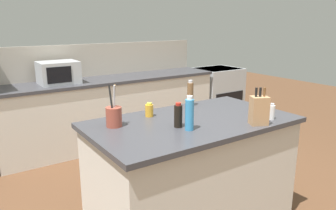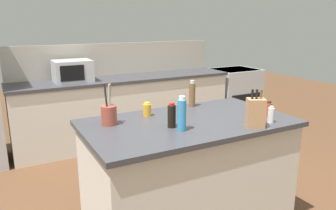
{
  "view_description": "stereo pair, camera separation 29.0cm",
  "coord_description": "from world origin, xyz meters",
  "px_view_note": "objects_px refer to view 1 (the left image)",
  "views": [
    {
      "loc": [
        -1.58,
        -1.98,
        1.72
      ],
      "look_at": [
        0.0,
        0.35,
        0.99
      ],
      "focal_mm": 35.0,
      "sensor_mm": 36.0,
      "label": 1
    },
    {
      "loc": [
        -1.33,
        -2.13,
        1.72
      ],
      "look_at": [
        0.0,
        0.35,
        0.99
      ],
      "focal_mm": 35.0,
      "sensor_mm": 36.0,
      "label": 2
    }
  ],
  "objects_px": {
    "range_oven": "(217,94)",
    "microwave": "(58,73)",
    "soy_sauce_bottle": "(178,116)",
    "pepper_grinder": "(190,94)",
    "knife_block": "(259,110)",
    "utensil_crock": "(114,116)",
    "salt_shaker": "(272,112)",
    "dish_soap_bottle": "(189,114)",
    "spice_jar_paprika": "(267,106)",
    "honey_jar": "(149,110)"
  },
  "relations": [
    {
      "from": "range_oven",
      "to": "microwave",
      "type": "distance_m",
      "value": 2.78
    },
    {
      "from": "soy_sauce_bottle",
      "to": "pepper_grinder",
      "type": "distance_m",
      "value": 0.65
    },
    {
      "from": "microwave",
      "to": "knife_block",
      "type": "relative_size",
      "value": 1.64
    },
    {
      "from": "utensil_crock",
      "to": "knife_block",
      "type": "bearing_deg",
      "value": -31.54
    },
    {
      "from": "microwave",
      "to": "knife_block",
      "type": "distance_m",
      "value": 2.69
    },
    {
      "from": "microwave",
      "to": "salt_shaker",
      "type": "bearing_deg",
      "value": -69.14
    },
    {
      "from": "salt_shaker",
      "to": "dish_soap_bottle",
      "type": "xyz_separation_m",
      "value": [
        -0.72,
        0.16,
        0.06
      ]
    },
    {
      "from": "spice_jar_paprika",
      "to": "microwave",
      "type": "bearing_deg",
      "value": 114.64
    },
    {
      "from": "spice_jar_paprika",
      "to": "range_oven",
      "type": "bearing_deg",
      "value": 55.92
    },
    {
      "from": "utensil_crock",
      "to": "soy_sauce_bottle",
      "type": "height_order",
      "value": "utensil_crock"
    },
    {
      "from": "range_oven",
      "to": "dish_soap_bottle",
      "type": "relative_size",
      "value": 3.58
    },
    {
      "from": "honey_jar",
      "to": "spice_jar_paprika",
      "type": "bearing_deg",
      "value": -27.54
    },
    {
      "from": "utensil_crock",
      "to": "honey_jar",
      "type": "relative_size",
      "value": 2.75
    },
    {
      "from": "range_oven",
      "to": "microwave",
      "type": "height_order",
      "value": "microwave"
    },
    {
      "from": "microwave",
      "to": "soy_sauce_bottle",
      "type": "xyz_separation_m",
      "value": [
        0.23,
        -2.28,
        -0.05
      ]
    },
    {
      "from": "utensil_crock",
      "to": "soy_sauce_bottle",
      "type": "xyz_separation_m",
      "value": [
        0.39,
        -0.28,
        0.01
      ]
    },
    {
      "from": "range_oven",
      "to": "pepper_grinder",
      "type": "relative_size",
      "value": 3.75
    },
    {
      "from": "microwave",
      "to": "pepper_grinder",
      "type": "relative_size",
      "value": 1.94
    },
    {
      "from": "knife_block",
      "to": "utensil_crock",
      "type": "distance_m",
      "value": 1.11
    },
    {
      "from": "range_oven",
      "to": "knife_block",
      "type": "xyz_separation_m",
      "value": [
        -1.94,
        -2.57,
        0.59
      ]
    },
    {
      "from": "honey_jar",
      "to": "soy_sauce_bottle",
      "type": "distance_m",
      "value": 0.37
    },
    {
      "from": "pepper_grinder",
      "to": "soy_sauce_bottle",
      "type": "bearing_deg",
      "value": -135.78
    },
    {
      "from": "microwave",
      "to": "utensil_crock",
      "type": "xyz_separation_m",
      "value": [
        -0.17,
        -2.0,
        -0.06
      ]
    },
    {
      "from": "honey_jar",
      "to": "soy_sauce_bottle",
      "type": "xyz_separation_m",
      "value": [
        0.04,
        -0.36,
        0.03
      ]
    },
    {
      "from": "spice_jar_paprika",
      "to": "utensil_crock",
      "type": "bearing_deg",
      "value": 162.69
    },
    {
      "from": "range_oven",
      "to": "spice_jar_paprika",
      "type": "xyz_separation_m",
      "value": [
        -1.62,
        -2.39,
        0.53
      ]
    },
    {
      "from": "spice_jar_paprika",
      "to": "pepper_grinder",
      "type": "height_order",
      "value": "pepper_grinder"
    },
    {
      "from": "soy_sauce_bottle",
      "to": "salt_shaker",
      "type": "bearing_deg",
      "value": -19.49
    },
    {
      "from": "salt_shaker",
      "to": "soy_sauce_bottle",
      "type": "bearing_deg",
      "value": 160.51
    },
    {
      "from": "knife_block",
      "to": "spice_jar_paprika",
      "type": "height_order",
      "value": "knife_block"
    },
    {
      "from": "knife_block",
      "to": "pepper_grinder",
      "type": "xyz_separation_m",
      "value": [
        -0.09,
        0.75,
        0.0
      ]
    },
    {
      "from": "utensil_crock",
      "to": "spice_jar_paprika",
      "type": "relative_size",
      "value": 2.59
    },
    {
      "from": "utensil_crock",
      "to": "pepper_grinder",
      "type": "bearing_deg",
      "value": 11.12
    },
    {
      "from": "honey_jar",
      "to": "pepper_grinder",
      "type": "xyz_separation_m",
      "value": [
        0.5,
        0.09,
        0.06
      ]
    },
    {
      "from": "microwave",
      "to": "pepper_grinder",
      "type": "height_order",
      "value": "microwave"
    },
    {
      "from": "honey_jar",
      "to": "soy_sauce_bottle",
      "type": "height_order",
      "value": "soy_sauce_bottle"
    },
    {
      "from": "microwave",
      "to": "pepper_grinder",
      "type": "distance_m",
      "value": 1.95
    },
    {
      "from": "dish_soap_bottle",
      "to": "soy_sauce_bottle",
      "type": "height_order",
      "value": "dish_soap_bottle"
    },
    {
      "from": "salt_shaker",
      "to": "spice_jar_paprika",
      "type": "bearing_deg",
      "value": 50.46
    },
    {
      "from": "spice_jar_paprika",
      "to": "pepper_grinder",
      "type": "relative_size",
      "value": 0.5
    },
    {
      "from": "range_oven",
      "to": "pepper_grinder",
      "type": "xyz_separation_m",
      "value": [
        -2.02,
        -1.83,
        0.59
      ]
    },
    {
      "from": "microwave",
      "to": "soy_sauce_bottle",
      "type": "distance_m",
      "value": 2.29
    },
    {
      "from": "range_oven",
      "to": "utensil_crock",
      "type": "xyz_separation_m",
      "value": [
        -2.88,
        -2.0,
        0.56
      ]
    },
    {
      "from": "honey_jar",
      "to": "microwave",
      "type": "bearing_deg",
      "value": 95.66
    },
    {
      "from": "honey_jar",
      "to": "dish_soap_bottle",
      "type": "bearing_deg",
      "value": -82.21
    },
    {
      "from": "salt_shaker",
      "to": "soy_sauce_bottle",
      "type": "distance_m",
      "value": 0.79
    },
    {
      "from": "spice_jar_paprika",
      "to": "pepper_grinder",
      "type": "bearing_deg",
      "value": 125.82
    },
    {
      "from": "spice_jar_paprika",
      "to": "salt_shaker",
      "type": "relative_size",
      "value": 0.93
    },
    {
      "from": "range_oven",
      "to": "knife_block",
      "type": "bearing_deg",
      "value": -126.96
    },
    {
      "from": "dish_soap_bottle",
      "to": "pepper_grinder",
      "type": "xyz_separation_m",
      "value": [
        0.44,
        0.55,
        -0.01
      ]
    }
  ]
}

